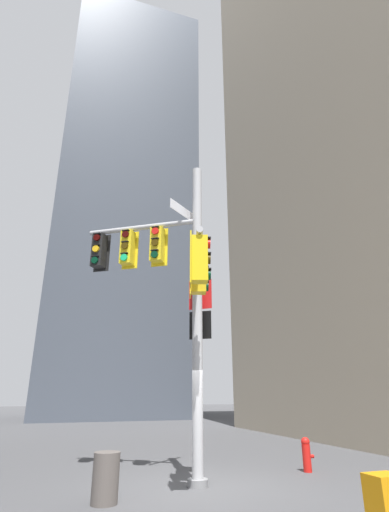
# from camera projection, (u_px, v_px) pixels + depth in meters

# --- Properties ---
(ground) EXTENTS (120.00, 120.00, 0.00)m
(ground) POSITION_uv_depth(u_px,v_px,m) (198.00, 487.00, 8.58)
(ground) COLOR #474749
(building_mid_block) EXTENTS (12.77, 12.77, 42.51)m
(building_mid_block) POSITION_uv_depth(u_px,v_px,m) (123.00, 201.00, 40.90)
(building_mid_block) COLOR #4C5460
(building_mid_block) RESTS_ON ground
(signal_pole_assembly) EXTENTS (3.20, 4.24, 8.18)m
(signal_pole_assembly) POSITION_uv_depth(u_px,v_px,m) (172.00, 278.00, 10.03)
(signal_pole_assembly) COLOR #B2B2B5
(signal_pole_assembly) RESTS_ON ground
(fire_hydrant) EXTENTS (0.33, 0.23, 0.85)m
(fire_hydrant) POSITION_uv_depth(u_px,v_px,m) (306.00, 454.00, 10.32)
(fire_hydrant) COLOR red
(fire_hydrant) RESTS_ON ground
(trash_bin) EXTENTS (0.51, 0.51, 0.89)m
(trash_bin) POSITION_uv_depth(u_px,v_px,m) (106.00, 478.00, 7.38)
(trash_bin) COLOR #59514C
(trash_bin) RESTS_ON ground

